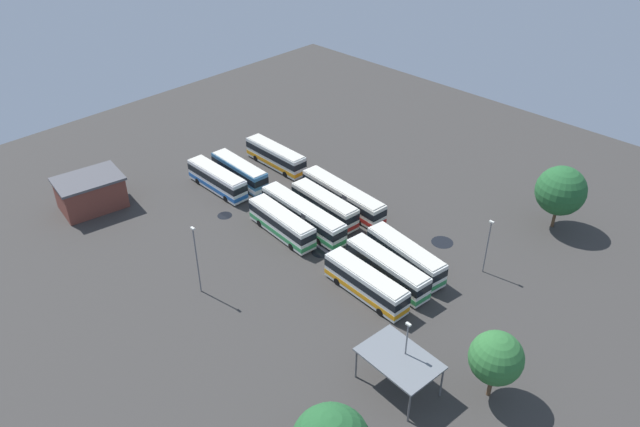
{
  "coord_description": "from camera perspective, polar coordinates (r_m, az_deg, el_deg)",
  "views": [
    {
      "loc": [
        -51.36,
        51.33,
        48.98
      ],
      "look_at": [
        -0.97,
        -0.24,
        1.57
      ],
      "focal_mm": 34.64,
      "sensor_mm": 36.0,
      "label": 1
    }
  ],
  "objects": [
    {
      "name": "bus_row2_slot0",
      "position": [
        100.57,
        -4.12,
        5.31
      ],
      "size": [
        12.13,
        3.03,
        3.58
      ],
      "color": "silver",
      "rests_on": "ground_plane"
    },
    {
      "name": "tree_northeast",
      "position": [
        89.47,
        21.36,
        1.97
      ],
      "size": [
        6.8,
        6.8,
        9.21
      ],
      "color": "brown",
      "rests_on": "ground_plane"
    },
    {
      "name": "bus_row0_slot3",
      "position": [
        73.83,
        4.24,
        -6.42
      ],
      "size": [
        11.95,
        3.48,
        3.58
      ],
      "color": "silver",
      "rests_on": "ground_plane"
    },
    {
      "name": "puddle_front_lane",
      "position": [
        95.2,
        -4.12,
        2.27
      ],
      "size": [
        2.44,
        2.44,
        0.01
      ],
      "primitive_type": "cylinder",
      "color": "black",
      "rests_on": "ground_plane"
    },
    {
      "name": "bus_row0_slot2",
      "position": [
        76.19,
        6.22,
        -5.09
      ],
      "size": [
        12.42,
        3.94,
        3.58
      ],
      "color": "silver",
      "rests_on": "ground_plane"
    },
    {
      "name": "puddle_near_shelter",
      "position": [
        84.95,
        11.23,
        -2.62
      ],
      "size": [
        2.98,
        2.98,
        0.01
      ],
      "primitive_type": "cylinder",
      "color": "black",
      "rests_on": "ground_plane"
    },
    {
      "name": "depot_building",
      "position": [
        95.38,
        -20.42,
        1.84
      ],
      "size": [
        8.01,
        10.15,
        4.88
      ],
      "color": "brown",
      "rests_on": "ground_plane"
    },
    {
      "name": "ground_plane",
      "position": [
        87.59,
        -0.56,
        -0.68
      ],
      "size": [
        111.62,
        111.62,
        0.0
      ],
      "primitive_type": "plane",
      "color": "#383533"
    },
    {
      "name": "bus_row1_slot1",
      "position": [
        87.49,
        0.42,
        0.76
      ],
      "size": [
        11.87,
        3.61,
        3.58
      ],
      "color": "silver",
      "rests_on": "ground_plane"
    },
    {
      "name": "bus_row2_slot3",
      "position": [
        95.1,
        -9.48,
        3.15
      ],
      "size": [
        11.77,
        2.93,
        3.58
      ],
      "color": "silver",
      "rests_on": "ground_plane"
    },
    {
      "name": "bus_row1_slot0",
      "position": [
        89.53,
        2.15,
        1.57
      ],
      "size": [
        15.45,
        3.97,
        3.58
      ],
      "color": "silver",
      "rests_on": "ground_plane"
    },
    {
      "name": "lamp_post_near_entrance",
      "position": [
        73.62,
        -11.33,
        -4.02
      ],
      "size": [
        0.56,
        0.28,
        9.37
      ],
      "color": "slate",
      "rests_on": "ground_plane"
    },
    {
      "name": "maintenance_shelter",
      "position": [
        62.62,
        7.36,
        -13.22
      ],
      "size": [
        8.24,
        5.97,
        4.03
      ],
      "color": "slate",
      "rests_on": "ground_plane"
    },
    {
      "name": "puddle_centre_drain",
      "position": [
        89.76,
        -8.79,
        -0.19
      ],
      "size": [
        2.13,
        2.13,
        0.01
      ],
      "primitive_type": "cylinder",
      "color": "black",
      "rests_on": "ground_plane"
    },
    {
      "name": "lamp_post_by_building",
      "position": [
        78.49,
        15.22,
        -2.77
      ],
      "size": [
        0.56,
        0.28,
        7.68
      ],
      "color": "slate",
      "rests_on": "ground_plane"
    },
    {
      "name": "tree_east_edge",
      "position": [
        62.71,
        15.96,
        -12.72
      ],
      "size": [
        5.31,
        5.31,
        7.81
      ],
      "color": "brown",
      "rests_on": "ground_plane"
    },
    {
      "name": "bus_row2_slot2",
      "position": [
        96.58,
        -7.45,
        3.84
      ],
      "size": [
        11.46,
        3.28,
        3.58
      ],
      "color": "teal",
      "rests_on": "ground_plane"
    },
    {
      "name": "bus_row0_slot1",
      "position": [
        78.55,
        7.9,
        -3.88
      ],
      "size": [
        12.17,
        4.42,
        3.58
      ],
      "color": "silver",
      "rests_on": "ground_plane"
    },
    {
      "name": "bus_row1_slot2",
      "position": [
        85.47,
        -1.58,
        -0.12
      ],
      "size": [
        15.43,
        3.76,
        3.58
      ],
      "color": "silver",
      "rests_on": "ground_plane"
    },
    {
      "name": "puddle_back_corner",
      "position": [
        81.67,
        0.22,
        -3.52
      ],
      "size": [
        3.03,
        3.03,
        0.01
      ],
      "primitive_type": "cylinder",
      "color": "black",
      "rests_on": "ground_plane"
    },
    {
      "name": "bus_row1_slot3",
      "position": [
        83.91,
        -3.56,
        -0.89
      ],
      "size": [
        11.91,
        3.73,
        3.58
      ],
      "color": "silver",
      "rests_on": "ground_plane"
    },
    {
      "name": "lamp_post_far_corner",
      "position": [
        62.61,
        7.91,
        -12.44
      ],
      "size": [
        0.56,
        0.28,
        8.06
      ],
      "color": "slate",
      "rests_on": "ground_plane"
    }
  ]
}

